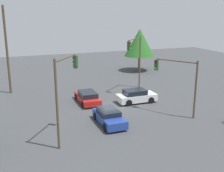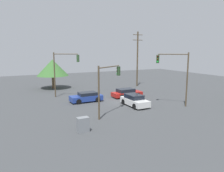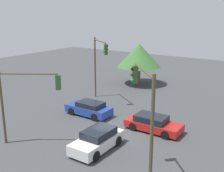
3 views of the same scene
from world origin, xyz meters
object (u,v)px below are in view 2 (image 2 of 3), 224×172
Objects in this scene: sedan_red at (127,93)px; sedan_white at (135,100)px; traffic_signal_main at (64,67)px; traffic_signal_cross at (176,70)px; electrical_cabinet at (83,125)px; traffic_signal_aux at (108,80)px; sedan_blue at (86,97)px.

sedan_red is 1.06× the size of sedan_white.
traffic_signal_main is at bearing -115.80° from sedan_red.
traffic_signal_cross is (-11.42, 11.38, 0.04)m from traffic_signal_main.
sedan_white is 3.31× the size of electrical_cabinet.
sedan_red is at bearing -20.86° from traffic_signal_cross.
electrical_cabinet is (13.69, 3.45, -4.01)m from traffic_signal_cross.
traffic_signal_aux is (4.80, 2.07, 3.16)m from sedan_white.
sedan_red is 5.46m from sedan_white.
traffic_signal_main is at bearing -98.73° from electrical_cabinet.
sedan_blue is at bearing -88.59° from sedan_red.
electrical_cabinet reaches higher than sedan_red.
traffic_signal_main reaches higher than traffic_signal_aux.
traffic_signal_main is at bearing -54.16° from sedan_white.
traffic_signal_main is (8.55, -4.13, 4.00)m from sedan_red.
traffic_signal_cross reaches higher than traffic_signal_main.
sedan_white is 6.11m from traffic_signal_aux.
traffic_signal_aux reaches higher than electrical_cabinet.
traffic_signal_cross is (-4.72, 2.12, 3.95)m from sedan_white.
sedan_white is at bearing 23.41° from traffic_signal_cross.
sedan_blue is 1.02× the size of sedan_white.
traffic_signal_main reaches higher than electrical_cabinet.
electrical_cabinet is at bearing -172.54° from traffic_signal_aux.
electrical_cabinet is at bearing -62.76° from traffic_signal_main.
traffic_signal_main reaches higher than sedan_white.
traffic_signal_cross is at bearing 155.86° from sedan_white.
sedan_white is 0.78× the size of traffic_signal_aux.
traffic_signal_aux is 4.24× the size of electrical_cabinet.
traffic_signal_cross is 9.56m from traffic_signal_aux.
traffic_signal_cross is 14.68m from electrical_cabinet.
electrical_cabinet is at bearing 61.70° from traffic_signal_cross.
sedan_red is at bearing 10.17° from traffic_signal_main.
sedan_white is (-4.73, 4.97, 0.06)m from sedan_blue.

